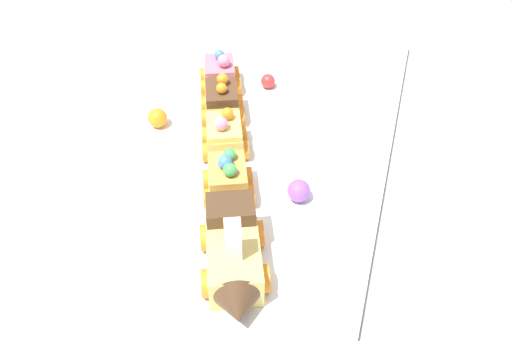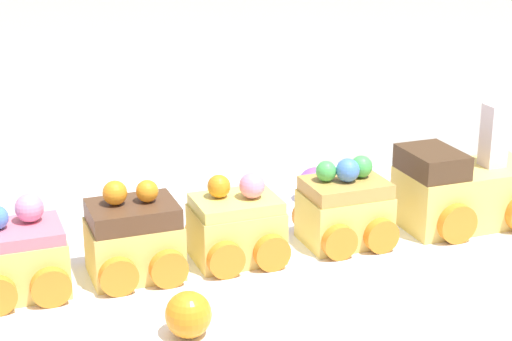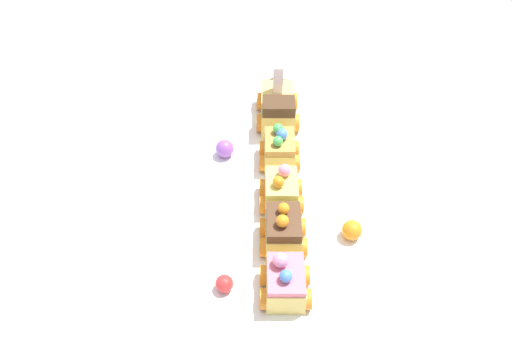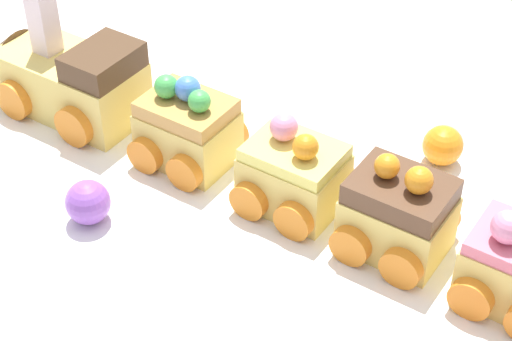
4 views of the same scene
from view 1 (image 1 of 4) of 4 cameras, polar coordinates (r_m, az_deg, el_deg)
The scene contains 10 objects.
ground_plane at distance 0.67m, azimuth -1.21°, elevation -1.05°, with size 10.00×10.00×0.00m, color gray.
display_board at distance 0.66m, azimuth -1.22°, elevation -0.68°, with size 0.80×0.36×0.01m, color white.
cake_train_locomotive at distance 0.54m, azimuth -2.54°, elevation -9.98°, with size 0.15×0.11×0.09m.
cake_car_caramel at distance 0.61m, azimuth -3.21°, elevation -1.18°, with size 0.08×0.08×0.07m.
cake_car_lemon at distance 0.68m, azimuth -3.60°, elevation 3.85°, with size 0.08×0.08×0.06m.
cake_car_chocolate at distance 0.73m, azimuth -3.89°, elevation 7.67°, with size 0.08×0.08×0.07m.
cake_car_strawberry at distance 0.80m, azimuth -4.12°, elevation 10.81°, with size 0.08×0.08×0.07m.
gumball_orange at distance 0.74m, azimuth -11.18°, elevation 5.91°, with size 0.03×0.03×0.03m, color orange.
gumball_red at distance 0.81m, azimuth 1.37°, elevation 10.18°, with size 0.02×0.02×0.02m, color red.
gumball_purple at distance 0.62m, azimuth 4.91°, elevation -2.31°, with size 0.03×0.03×0.03m, color #9956C6.
Camera 1 is at (0.45, 0.15, 0.47)m, focal length 35.00 mm.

